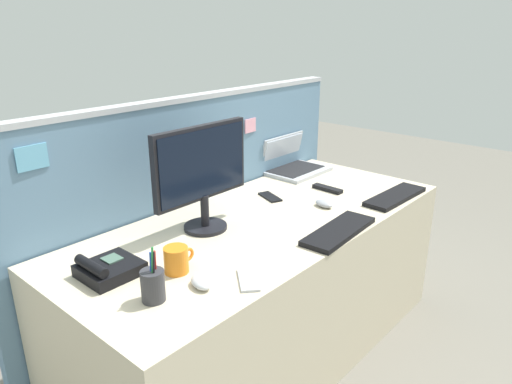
% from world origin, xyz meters
% --- Properties ---
extents(ground_plane, '(10.00, 10.00, 0.00)m').
position_xyz_m(ground_plane, '(0.00, 0.00, 0.00)').
color(ground_plane, slate).
extents(desk, '(1.93, 0.83, 0.71)m').
position_xyz_m(desk, '(0.00, 0.00, 0.36)').
color(desk, beige).
rests_on(desk, ground_plane).
extents(cubicle_divider, '(2.08, 0.08, 1.23)m').
position_xyz_m(cubicle_divider, '(-0.00, 0.45, 0.62)').
color(cubicle_divider, '#6084A3').
rests_on(cubicle_divider, ground_plane).
extents(desktop_monitor, '(0.49, 0.19, 0.45)m').
position_xyz_m(desktop_monitor, '(-0.25, 0.13, 0.98)').
color(desktop_monitor, black).
rests_on(desktop_monitor, desk).
extents(laptop, '(0.36, 0.28, 0.21)m').
position_xyz_m(laptop, '(0.67, 0.35, 0.76)').
color(laptop, '#B2B5BC').
rests_on(laptop, desk).
extents(desk_phone, '(0.20, 0.18, 0.08)m').
position_xyz_m(desk_phone, '(-0.75, 0.08, 0.74)').
color(desk_phone, black).
rests_on(desk_phone, desk).
extents(keyboard_main, '(0.43, 0.15, 0.02)m').
position_xyz_m(keyboard_main, '(0.65, -0.33, 0.72)').
color(keyboard_main, black).
rests_on(keyboard_main, desk).
extents(keyboard_spare, '(0.42, 0.16, 0.02)m').
position_xyz_m(keyboard_spare, '(0.09, -0.34, 0.72)').
color(keyboard_spare, black).
rests_on(keyboard_spare, desk).
extents(computer_mouse_right_hand, '(0.09, 0.11, 0.03)m').
position_xyz_m(computer_mouse_right_hand, '(-0.59, -0.22, 0.73)').
color(computer_mouse_right_hand, silver).
rests_on(computer_mouse_right_hand, desk).
extents(computer_mouse_left_hand, '(0.08, 0.11, 0.03)m').
position_xyz_m(computer_mouse_left_hand, '(0.31, -0.12, 0.73)').
color(computer_mouse_left_hand, '#9EA0A8').
rests_on(computer_mouse_left_hand, desk).
extents(pen_cup, '(0.08, 0.08, 0.19)m').
position_xyz_m(pen_cup, '(-0.74, -0.16, 0.77)').
color(pen_cup, '#333338').
rests_on(pen_cup, desk).
extents(cell_phone_silver_slab, '(0.15, 0.16, 0.01)m').
position_xyz_m(cell_phone_silver_slab, '(-0.45, -0.31, 0.72)').
color(cell_phone_silver_slab, '#B7BAC1').
rests_on(cell_phone_silver_slab, desk).
extents(cell_phone_black_slab, '(0.11, 0.16, 0.01)m').
position_xyz_m(cell_phone_black_slab, '(0.23, 0.16, 0.72)').
color(cell_phone_black_slab, black).
rests_on(cell_phone_black_slab, desk).
extents(tv_remote, '(0.05, 0.17, 0.02)m').
position_xyz_m(tv_remote, '(0.52, 0.00, 0.72)').
color(tv_remote, black).
rests_on(tv_remote, desk).
extents(coffee_mug, '(0.13, 0.09, 0.10)m').
position_xyz_m(coffee_mug, '(-0.57, -0.08, 0.76)').
color(coffee_mug, orange).
rests_on(coffee_mug, desk).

